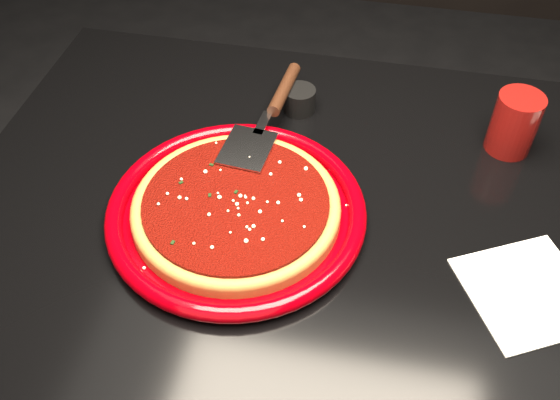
{
  "coord_description": "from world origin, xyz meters",
  "views": [
    {
      "loc": [
        0.03,
        -0.65,
        1.45
      ],
      "look_at": [
        -0.09,
        -0.02,
        0.77
      ],
      "focal_mm": 40.0,
      "sensor_mm": 36.0,
      "label": 1
    }
  ],
  "objects_px": {
    "table": "(329,337)",
    "pizza_server": "(268,115)",
    "cup": "(514,123)",
    "ramekin": "(300,100)",
    "plate": "(236,211)"
  },
  "relations": [
    {
      "from": "table",
      "to": "pizza_server",
      "type": "relative_size",
      "value": 3.75
    },
    {
      "from": "table",
      "to": "cup",
      "type": "distance_m",
      "value": 0.53
    },
    {
      "from": "cup",
      "to": "ramekin",
      "type": "relative_size",
      "value": 1.83
    },
    {
      "from": "table",
      "to": "plate",
      "type": "bearing_deg",
      "value": -161.29
    },
    {
      "from": "table",
      "to": "plate",
      "type": "relative_size",
      "value": 3.1
    },
    {
      "from": "pizza_server",
      "to": "ramekin",
      "type": "height_order",
      "value": "pizza_server"
    },
    {
      "from": "plate",
      "to": "ramekin",
      "type": "xyz_separation_m",
      "value": [
        0.05,
        0.27,
        0.01
      ]
    },
    {
      "from": "plate",
      "to": "cup",
      "type": "distance_m",
      "value": 0.47
    },
    {
      "from": "cup",
      "to": "ramekin",
      "type": "xyz_separation_m",
      "value": [
        -0.36,
        0.03,
        -0.03
      ]
    },
    {
      "from": "table",
      "to": "ramekin",
      "type": "xyz_separation_m",
      "value": [
        -0.11,
        0.22,
        0.4
      ]
    },
    {
      "from": "plate",
      "to": "pizza_server",
      "type": "height_order",
      "value": "pizza_server"
    },
    {
      "from": "plate",
      "to": "ramekin",
      "type": "relative_size",
      "value": 6.85
    },
    {
      "from": "pizza_server",
      "to": "cup",
      "type": "height_order",
      "value": "cup"
    },
    {
      "from": "ramekin",
      "to": "pizza_server",
      "type": "bearing_deg",
      "value": -114.44
    },
    {
      "from": "table",
      "to": "pizza_server",
      "type": "bearing_deg",
      "value": 136.58
    }
  ]
}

